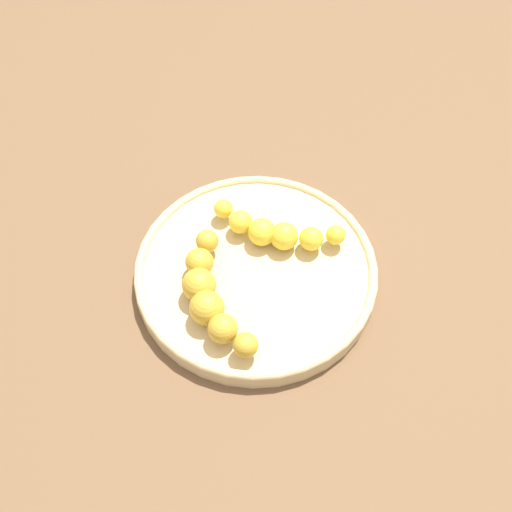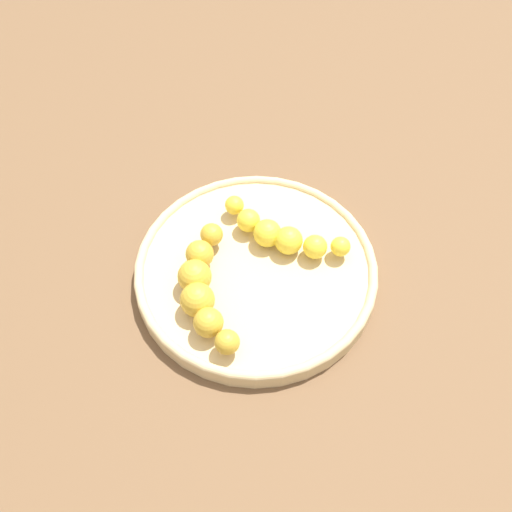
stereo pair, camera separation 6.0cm
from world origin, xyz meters
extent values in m
plane|color=brown|center=(0.00, 0.00, 0.00)|extent=(2.40, 2.40, 0.00)
cylinder|color=#D1B784|center=(0.00, 0.00, 0.01)|extent=(0.26, 0.26, 0.02)
torus|color=#D1B784|center=(0.00, 0.00, 0.02)|extent=(0.26, 0.26, 0.01)
sphere|color=gold|center=(0.02, -0.05, 0.04)|extent=(0.02, 0.02, 0.02)
sphere|color=gold|center=(0.05, -0.03, 0.04)|extent=(0.03, 0.03, 0.03)
sphere|color=gold|center=(0.07, -0.01, 0.04)|extent=(0.03, 0.03, 0.03)
sphere|color=gold|center=(0.08, 0.01, 0.04)|extent=(0.03, 0.03, 0.03)
sphere|color=gold|center=(0.08, 0.04, 0.04)|extent=(0.03, 0.03, 0.03)
sphere|color=gold|center=(0.08, 0.07, 0.04)|extent=(0.02, 0.02, 0.02)
sphere|color=yellow|center=(-0.02, -0.07, 0.03)|extent=(0.02, 0.02, 0.02)
sphere|color=yellow|center=(-0.02, -0.05, 0.03)|extent=(0.03, 0.03, 0.03)
sphere|color=yellow|center=(-0.03, -0.02, 0.03)|extent=(0.03, 0.03, 0.03)
sphere|color=yellow|center=(-0.04, 0.00, 0.03)|extent=(0.03, 0.03, 0.03)
sphere|color=yellow|center=(-0.06, 0.02, 0.03)|extent=(0.03, 0.03, 0.03)
sphere|color=yellow|center=(-0.08, 0.04, 0.03)|extent=(0.02, 0.02, 0.02)
camera|label=1|loc=(0.24, 0.25, 0.53)|focal=40.77mm
camera|label=2|loc=(0.19, 0.29, 0.53)|focal=40.77mm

